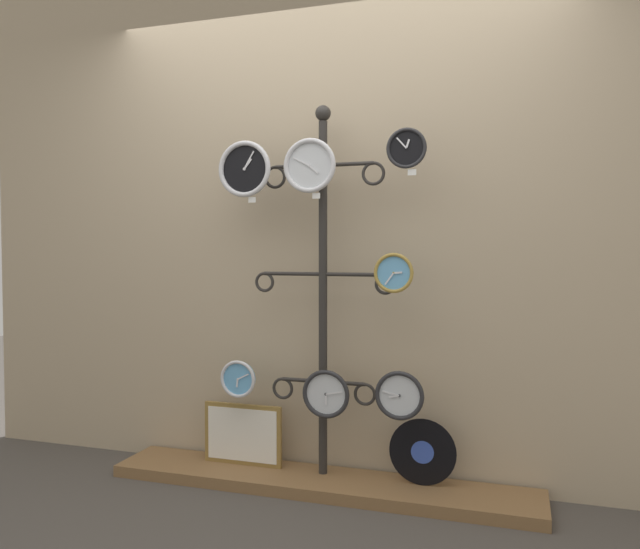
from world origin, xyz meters
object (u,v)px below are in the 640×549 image
clock_bottom_center (326,394)px  display_stand (323,354)px  clock_top_right (407,148)px  clock_bottom_right (400,395)px  clock_top_center (310,166)px  clock_middle_right (394,273)px  clock_bottom_left (238,379)px  clock_top_left (245,169)px  picture_frame (243,434)px  vinyl_record (422,452)px

clock_bottom_center → display_stand: bearing=117.2°
display_stand → clock_top_right: 1.11m
clock_bottom_right → clock_top_center: bearing=-178.2°
clock_middle_right → clock_bottom_right: size_ratio=0.80×
clock_middle_right → clock_bottom_left: size_ratio=0.97×
clock_top_left → clock_bottom_right: clock_top_left is taller
clock_top_center → clock_middle_right: 0.67m
clock_middle_right → picture_frame: size_ratio=0.43×
clock_top_left → clock_bottom_center: clock_top_left is taller
clock_bottom_left → clock_bottom_right: 0.85m
clock_top_right → vinyl_record: (0.07, 0.09, -1.47)m
clock_top_center → picture_frame: (-0.42, 0.10, -1.40)m
clock_bottom_right → picture_frame: size_ratio=0.54×
clock_top_left → picture_frame: size_ratio=0.65×
clock_bottom_center → clock_bottom_right: bearing=-1.6°
display_stand → picture_frame: size_ratio=4.39×
clock_top_center → picture_frame: size_ratio=0.61×
clock_top_left → picture_frame: clock_top_left is taller
clock_top_left → clock_bottom_center: 1.21m
clock_top_left → clock_bottom_center: size_ratio=1.17×
clock_top_left → clock_middle_right: size_ratio=1.50×
display_stand → clock_middle_right: 0.58m
vinyl_record → clock_top_right: bearing=-127.6°
clock_top_left → clock_bottom_right: bearing=1.3°
clock_top_center → clock_bottom_right: 1.20m
clock_top_right → clock_bottom_center: bearing=177.6°
clock_middle_right → vinyl_record: 0.89m
clock_bottom_center → clock_top_right: bearing=-2.4°
clock_bottom_right → clock_bottom_left: bearing=179.4°
clock_middle_right → display_stand: bearing=164.6°
clock_middle_right → picture_frame: (-0.84, 0.10, -0.88)m
clock_top_left → clock_top_center: bearing=0.8°
clock_bottom_center → clock_top_center: bearing=-162.6°
clock_top_center → clock_bottom_center: size_ratio=1.10×
display_stand → clock_top_center: 0.96m
clock_top_center → clock_bottom_left: clock_top_center is taller
display_stand → clock_top_right: bearing=-13.0°
display_stand → clock_bottom_center: 0.21m
display_stand → clock_bottom_right: display_stand is taller
picture_frame → clock_top_left: bearing=-56.9°
clock_top_left → clock_bottom_left: bearing=153.8°
clock_top_center → clock_bottom_right: size_ratio=1.13×
clock_middle_right → vinyl_record: (0.13, 0.09, -0.88)m
clock_bottom_center → picture_frame: size_ratio=0.55×
display_stand → clock_bottom_left: 0.47m
vinyl_record → clock_top_center: bearing=-169.8°
clock_top_center → vinyl_record: bearing=10.2°
clock_top_left → clock_top_center: (0.35, 0.00, 0.00)m
clock_top_center → clock_bottom_right: (0.45, 0.01, -1.11)m
vinyl_record → display_stand: bearing=178.7°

